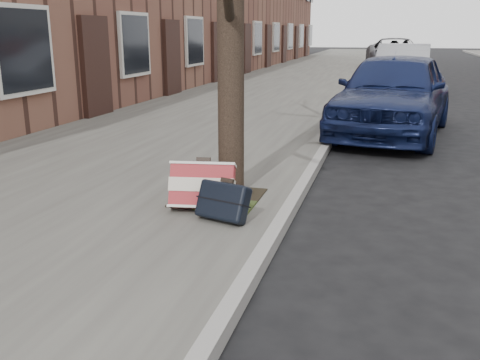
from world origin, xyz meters
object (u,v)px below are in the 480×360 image
(suitcase_red, at_px, (202,186))
(suitcase_navy, at_px, (223,201))
(car_near_front, at_px, (393,93))
(car_near_mid, at_px, (403,68))

(suitcase_red, relative_size, suitcase_navy, 1.26)
(suitcase_red, bearing_deg, suitcase_navy, -50.17)
(suitcase_red, xyz_separation_m, car_near_front, (1.75, 5.23, 0.38))
(car_near_front, xyz_separation_m, car_near_mid, (0.26, 7.32, -0.02))
(suitcase_red, bearing_deg, car_near_front, 62.08)
(suitcase_navy, bearing_deg, suitcase_red, 155.26)
(suitcase_red, distance_m, car_near_front, 5.53)
(suitcase_navy, bearing_deg, car_near_mid, 98.33)
(car_near_front, distance_m, car_near_mid, 7.33)
(car_near_front, bearing_deg, car_near_mid, 96.56)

